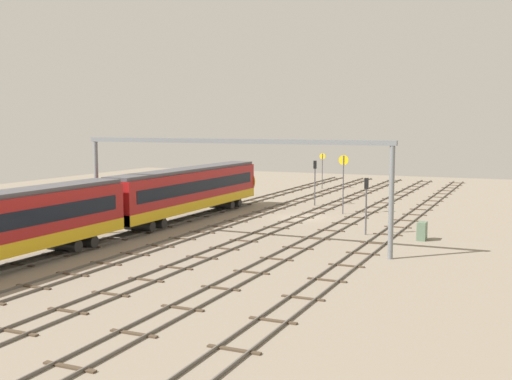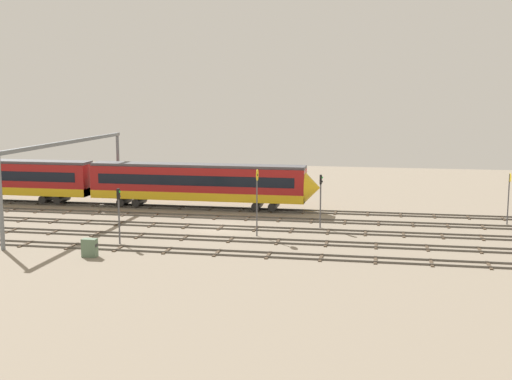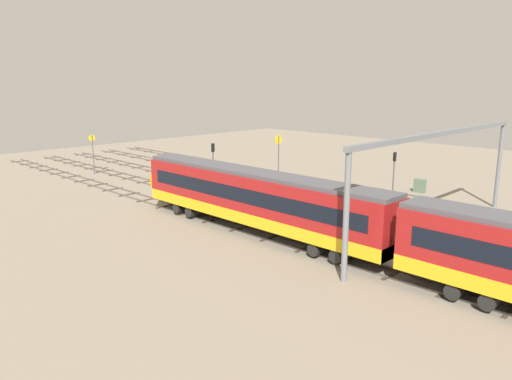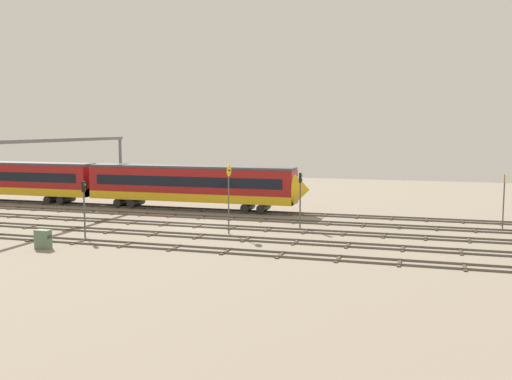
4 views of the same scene
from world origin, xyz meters
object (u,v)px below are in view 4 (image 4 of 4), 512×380
signal_light_trackside_departure (84,201)px  relay_cabinet (43,239)px  speed_sign_near_foreground (504,194)px  signal_light_trackside_approach (300,192)px  train (98,183)px  speed_sign_mid_trackside (229,189)px  overhead_gantry (57,155)px

signal_light_trackside_departure → relay_cabinet: bearing=-97.1°
speed_sign_near_foreground → relay_cabinet: 39.83m
speed_sign_near_foreground → signal_light_trackside_approach: (-17.83, -4.89, 0.07)m
train → signal_light_trackside_departure: (9.94, -17.88, 0.44)m
speed_sign_mid_trackside → signal_light_trackside_departure: (-10.96, -5.13, -0.86)m
overhead_gantry → signal_light_trackside_departure: 12.53m
overhead_gantry → signal_light_trackside_departure: overhead_gantry is taller
overhead_gantry → speed_sign_mid_trackside: overhead_gantry is taller
speed_sign_near_foreground → signal_light_trackside_approach: 18.49m
overhead_gantry → speed_sign_near_foreground: size_ratio=5.01×
speed_sign_near_foreground → relay_cabinet: size_ratio=3.48×
speed_sign_mid_trackside → signal_light_trackside_approach: size_ratio=1.19×
train → speed_sign_mid_trackside: 24.53m
overhead_gantry → signal_light_trackside_departure: bearing=-44.7°
speed_sign_mid_trackside → relay_cabinet: size_ratio=4.16×
speed_sign_near_foreground → train: bearing=176.0°
speed_sign_mid_trackside → train: bearing=148.6°
signal_light_trackside_approach → signal_light_trackside_departure: signal_light_trackside_approach is taller
train → speed_sign_near_foreground: size_ratio=9.98×
speed_sign_near_foreground → speed_sign_mid_trackside: speed_sign_mid_trackside is taller
train → speed_sign_near_foreground: (43.98, -3.06, 0.57)m
speed_sign_mid_trackside → signal_light_trackside_approach: speed_sign_mid_trackside is taller
signal_light_trackside_departure → relay_cabinet: signal_light_trackside_departure is taller
signal_light_trackside_approach → train: bearing=163.1°
speed_sign_near_foreground → speed_sign_mid_trackside: bearing=-157.2°
signal_light_trackside_approach → speed_sign_mid_trackside: bearing=-137.5°
train → signal_light_trackside_approach: (26.15, -7.96, 0.64)m
train → overhead_gantry: bearing=-81.7°
train → relay_cabinet: (9.36, -22.58, -1.93)m
relay_cabinet → speed_sign_near_foreground: bearing=29.4°
relay_cabinet → train: bearing=112.5°
overhead_gantry → speed_sign_near_foreground: 43.21m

